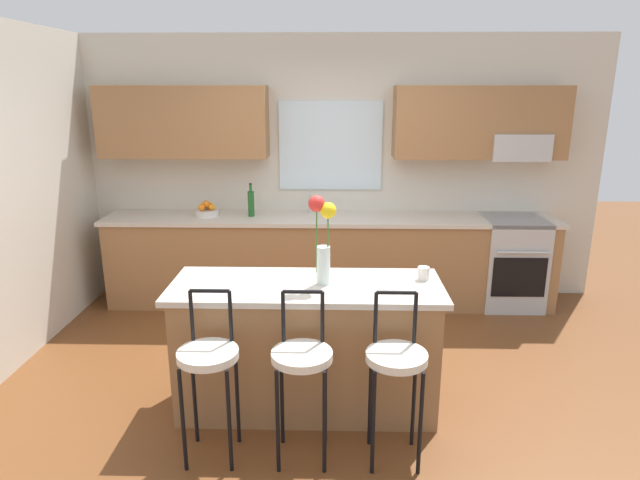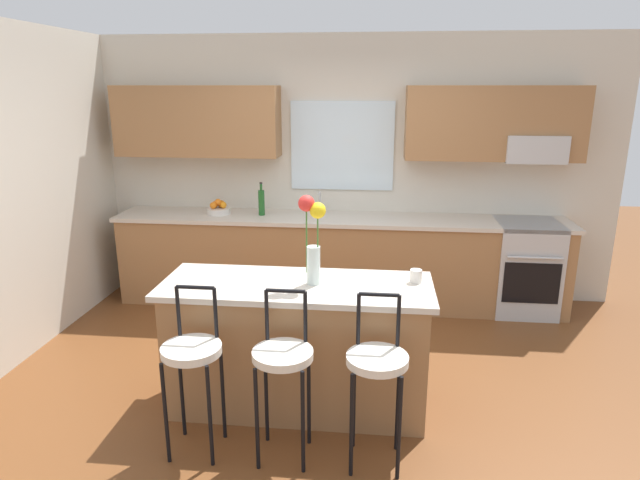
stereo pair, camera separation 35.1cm
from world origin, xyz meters
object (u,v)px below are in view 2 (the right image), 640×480
object	(u,v)px
bar_stool_middle	(283,362)
bottle_olive_oil	(261,202)
kitchen_island	(297,345)
fruit_bowl_oranges	(219,209)
bar_stool_near	(192,357)
mug_ceramic	(416,276)
bar_stool_far	(377,367)
oven_range	(524,267)
flower_vase	(313,234)

from	to	relation	value
bar_stool_middle	bottle_olive_oil	bearing A→B (deg)	104.65
kitchen_island	fruit_bowl_oranges	bearing A→B (deg)	119.60
kitchen_island	bottle_olive_oil	bearing A→B (deg)	108.55
bar_stool_near	mug_ceramic	world-z (taller)	bar_stool_near
bar_stool_near	bottle_olive_oil	world-z (taller)	bottle_olive_oil
fruit_bowl_oranges	bar_stool_middle	bearing A→B (deg)	-66.12
kitchen_island	bar_stool_far	bearing A→B (deg)	-45.12
bar_stool_far	fruit_bowl_oranges	world-z (taller)	fruit_bowl_oranges
oven_range	fruit_bowl_oranges	size ratio (longest dim) A/B	3.83
kitchen_island	bar_stool_far	distance (m)	0.80
bar_stool_near	bar_stool_middle	distance (m)	0.55
kitchen_island	fruit_bowl_oranges	xyz separation A→B (m)	(-1.11, 1.95, 0.51)
bar_stool_middle	bottle_olive_oil	world-z (taller)	bottle_olive_oil
oven_range	bar_stool_middle	bearing A→B (deg)	-128.83
bar_stool_far	bottle_olive_oil	distance (m)	2.81
flower_vase	kitchen_island	bearing A→B (deg)	-177.26
bar_stool_far	fruit_bowl_oranges	xyz separation A→B (m)	(-1.66, 2.50, 0.34)
bar_stool_near	bottle_olive_oil	xyz separation A→B (m)	(-0.10, 2.50, 0.42)
bar_stool_near	kitchen_island	bearing A→B (deg)	45.12
bar_stool_near	mug_ceramic	xyz separation A→B (m)	(1.35, 0.66, 0.33)
kitchen_island	bar_stool_near	bearing A→B (deg)	-134.88
bottle_olive_oil	mug_ceramic	bearing A→B (deg)	-51.80
oven_range	bar_stool_far	world-z (taller)	bar_stool_far
bar_stool_far	fruit_bowl_oranges	bearing A→B (deg)	123.52
bar_stool_far	mug_ceramic	size ratio (longest dim) A/B	11.58
kitchen_island	fruit_bowl_oranges	distance (m)	2.30
bar_stool_near	bar_stool_far	xyz separation A→B (m)	(1.10, 0.00, 0.00)
oven_range	bar_stool_far	distance (m)	2.87
bar_stool_middle	fruit_bowl_oranges	size ratio (longest dim) A/B	4.34
fruit_bowl_oranges	bottle_olive_oil	xyz separation A→B (m)	(0.46, -0.00, 0.08)
bar_stool_far	flower_vase	world-z (taller)	flower_vase
bar_stool_middle	fruit_bowl_oranges	bearing A→B (deg)	113.88
flower_vase	bottle_olive_oil	xyz separation A→B (m)	(-0.76, 1.94, -0.20)
oven_range	kitchen_island	distance (m)	2.77
oven_range	bar_stool_middle	size ratio (longest dim) A/B	0.88
mug_ceramic	fruit_bowl_oranges	distance (m)	2.65
bar_stool_middle	flower_vase	world-z (taller)	flower_vase
flower_vase	bar_stool_near	bearing A→B (deg)	-139.83
bar_stool_far	bottle_olive_oil	bearing A→B (deg)	115.71
mug_ceramic	bar_stool_middle	bearing A→B (deg)	-140.35
oven_range	mug_ceramic	xyz separation A→B (m)	(-1.20, -1.82, 0.51)
bar_stool_far	bottle_olive_oil	size ratio (longest dim) A/B	3.08
bar_stool_far	mug_ceramic	xyz separation A→B (m)	(0.25, 0.66, 0.33)
oven_range	kitchen_island	bearing A→B (deg)	-136.02
bar_stool_middle	fruit_bowl_oranges	xyz separation A→B (m)	(-1.11, 2.50, 0.34)
kitchen_island	mug_ceramic	bearing A→B (deg)	7.64
flower_vase	fruit_bowl_oranges	world-z (taller)	flower_vase
bar_stool_far	bottle_olive_oil	xyz separation A→B (m)	(-1.20, 2.50, 0.42)
mug_ceramic	kitchen_island	bearing A→B (deg)	-172.36
flower_vase	fruit_bowl_oranges	distance (m)	2.31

